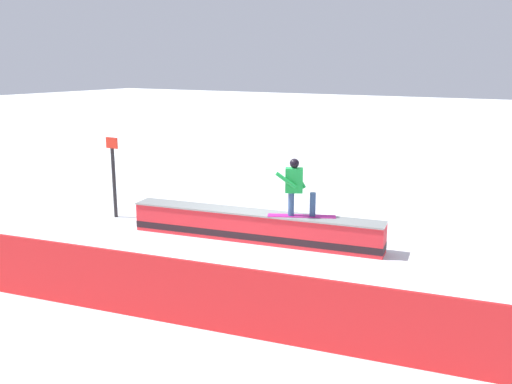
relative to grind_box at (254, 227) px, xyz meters
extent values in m
plane|color=white|center=(0.00, 0.00, -0.33)|extent=(120.00, 120.00, 0.00)
cube|color=red|center=(0.00, 0.00, 0.01)|extent=(6.27, 1.59, 0.69)
cube|color=black|center=(0.00, 0.00, -0.16)|extent=(6.28, 1.61, 0.17)
cube|color=gray|center=(0.00, 0.00, 0.38)|extent=(6.28, 1.65, 0.04)
cube|color=#C61B8B|center=(-1.18, -0.20, 0.41)|extent=(1.54, 0.91, 0.01)
cylinder|color=#355584|center=(-0.95, -0.09, 0.69)|extent=(0.19, 0.19, 0.55)
cylinder|color=#355584|center=(-1.40, -0.30, 0.69)|extent=(0.19, 0.19, 0.55)
cube|color=green|center=(-1.01, -0.12, 1.25)|extent=(0.46, 0.39, 0.57)
sphere|color=black|center=(-1.01, -0.12, 1.65)|extent=(0.22, 0.22, 0.22)
cylinder|color=green|center=(-0.91, 0.11, 1.28)|extent=(0.49, 0.29, 0.40)
cylinder|color=green|center=(-1.03, -0.31, 1.28)|extent=(0.36, 0.23, 0.52)
cube|color=red|center=(0.00, 4.65, 0.24)|extent=(12.41, 2.14, 1.14)
cylinder|color=#262628|center=(4.42, 0.13, 0.64)|extent=(0.10, 0.10, 1.94)
cube|color=red|center=(4.42, 0.13, 1.76)|extent=(0.40, 0.04, 0.30)
camera|label=1|loc=(-6.59, 11.11, 3.90)|focal=39.08mm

